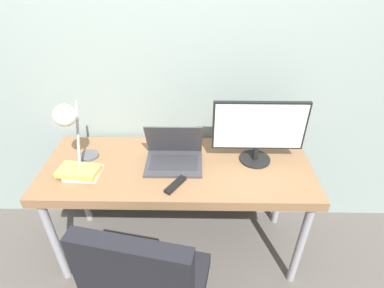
{
  "coord_description": "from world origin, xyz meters",
  "views": [
    {
      "loc": [
        0.11,
        -1.14,
        1.9
      ],
      "look_at": [
        0.09,
        0.28,
        0.95
      ],
      "focal_mm": 28.0,
      "sensor_mm": 36.0,
      "label": 1
    }
  ],
  "objects_px": {
    "monitor": "(259,129)",
    "book_stack": "(81,172)",
    "laptop": "(174,155)",
    "desk_lamp": "(69,122)"
  },
  "relations": [
    {
      "from": "monitor",
      "to": "laptop",
      "type": "bearing_deg",
      "value": -175.89
    },
    {
      "from": "monitor",
      "to": "book_stack",
      "type": "bearing_deg",
      "value": -170.65
    },
    {
      "from": "monitor",
      "to": "desk_lamp",
      "type": "bearing_deg",
      "value": -172.68
    },
    {
      "from": "book_stack",
      "to": "laptop",
      "type": "bearing_deg",
      "value": 14.13
    },
    {
      "from": "monitor",
      "to": "book_stack",
      "type": "xyz_separation_m",
      "value": [
        -1.04,
        -0.17,
        -0.19
      ]
    },
    {
      "from": "desk_lamp",
      "to": "book_stack",
      "type": "distance_m",
      "value": 0.31
    },
    {
      "from": "laptop",
      "to": "book_stack",
      "type": "relative_size",
      "value": 1.39
    },
    {
      "from": "monitor",
      "to": "desk_lamp",
      "type": "height_order",
      "value": "desk_lamp"
    },
    {
      "from": "desk_lamp",
      "to": "book_stack",
      "type": "bearing_deg",
      "value": -73.59
    },
    {
      "from": "monitor",
      "to": "desk_lamp",
      "type": "relative_size",
      "value": 1.22
    }
  ]
}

